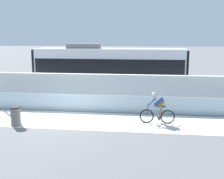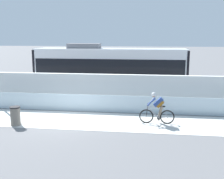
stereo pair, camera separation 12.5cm
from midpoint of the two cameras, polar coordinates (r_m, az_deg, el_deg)
ground_plane at (r=15.52m, az=-9.06°, el=-5.95°), size 200.00×200.00×0.00m
bike_path_deck at (r=15.51m, az=-9.06°, el=-5.93°), size 32.00×3.20×0.01m
glass_parapet at (r=17.11m, az=-7.34°, el=-2.59°), size 32.00×0.05×1.00m
concrete_barrier_wall at (r=18.71m, az=-5.96°, el=0.12°), size 32.00×0.36×1.98m
tram_rail_near at (r=21.28m, az=-4.35°, el=-1.27°), size 32.00×0.08×0.01m
tram_rail_far at (r=22.65m, az=-3.60°, el=-0.52°), size 32.00×0.08×0.01m
tram at (r=21.42m, az=-0.17°, el=3.97°), size 11.06×2.54×3.81m
cyclist_on_bike at (r=14.68m, az=9.17°, el=-3.74°), size 1.77×0.58×1.61m
trash_bin at (r=15.03m, az=-18.37°, el=-5.00°), size 0.51×0.51×0.96m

